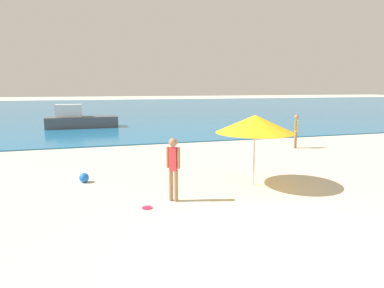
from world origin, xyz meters
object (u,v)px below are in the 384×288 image
object	(u,v)px
person_standing	(173,166)
boat_near	(79,120)
beach_umbrella	(255,124)
person_distant	(296,129)
frisbee	(147,208)
beach_ball	(84,178)

from	to	relation	value
person_standing	boat_near	world-z (taller)	boat_near
boat_near	beach_umbrella	bearing A→B (deg)	-71.68
person_distant	boat_near	world-z (taller)	boat_near
boat_near	person_standing	bearing A→B (deg)	-80.83
frisbee	boat_near	world-z (taller)	boat_near
boat_near	beach_umbrella	distance (m)	16.21
boat_near	beach_ball	world-z (taller)	boat_near
person_standing	frisbee	xyz separation A→B (m)	(-0.70, -0.31, -0.88)
boat_near	beach_ball	bearing A→B (deg)	-88.11
person_standing	beach_ball	xyz separation A→B (m)	(-2.17, 2.31, -0.75)
person_standing	beach_umbrella	world-z (taller)	beach_umbrella
person_distant	beach_ball	size ratio (longest dim) A/B	5.46
beach_ball	person_standing	bearing A→B (deg)	-46.82
person_distant	beach_umbrella	xyz separation A→B (m)	(-4.52, -4.76, 0.89)
person_standing	frisbee	size ratio (longest dim) A/B	6.69
person_standing	beach_ball	bearing A→B (deg)	-11.63
person_standing	boat_near	distance (m)	16.18
frisbee	person_distant	bearing A→B (deg)	36.58
boat_near	beach_ball	size ratio (longest dim) A/B	16.51
beach_ball	beach_umbrella	distance (m)	5.20
person_distant	beach_umbrella	distance (m)	6.62
beach_ball	beach_umbrella	world-z (taller)	beach_umbrella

